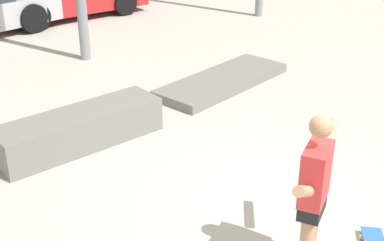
{
  "coord_description": "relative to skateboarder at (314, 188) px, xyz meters",
  "views": [
    {
      "loc": [
        -4.2,
        -3.03,
        3.47
      ],
      "look_at": [
        -0.25,
        1.3,
        0.72
      ],
      "focal_mm": 50.0,
      "sensor_mm": 36.0,
      "label": 1
    }
  ],
  "objects": [
    {
      "name": "manual_pad",
      "position": [
        2.82,
        3.91,
        -0.8
      ],
      "size": [
        2.76,
        1.22,
        0.16
      ],
      "primitive_type": "cube",
      "rotation": [
        0.0,
        0.0,
        0.11
      ],
      "color": "slate",
      "rests_on": "ground_plane"
    },
    {
      "name": "grind_box",
      "position": [
        -0.26,
        3.63,
        -0.63
      ],
      "size": [
        2.36,
        0.74,
        0.49
      ],
      "primitive_type": "cube",
      "rotation": [
        0.0,
        0.0,
        -0.04
      ],
      "color": "slate",
      "rests_on": "ground_plane"
    },
    {
      "name": "skateboarder",
      "position": [
        0.0,
        0.0,
        0.0
      ],
      "size": [
        1.35,
        0.65,
        1.6
      ],
      "rotation": [
        0.0,
        0.0,
        0.4
      ],
      "color": "tan",
      "rests_on": "ground_plane"
    },
    {
      "name": "ground_plane",
      "position": [
        0.64,
        0.75,
        -0.88
      ],
      "size": [
        36.0,
        36.0,
        0.0
      ],
      "primitive_type": "plane",
      "color": "#B2ADA3"
    }
  ]
}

